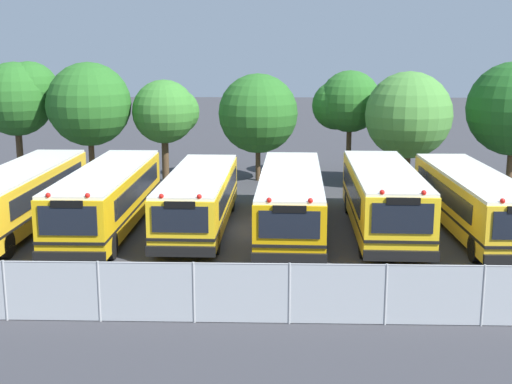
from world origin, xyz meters
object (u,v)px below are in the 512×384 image
at_px(school_bus_3, 291,198).
at_px(school_bus_5, 473,200).
at_px(tree_1, 86,105).
at_px(school_bus_2, 199,198).
at_px(school_bus_1, 108,197).
at_px(tree_5, 410,115).
at_px(school_bus_0, 20,195).
at_px(tree_3, 257,112).
at_px(tree_0, 21,96).
at_px(traffic_cone, 254,294).
at_px(school_bus_4, 383,197).
at_px(tree_2, 168,112).
at_px(tree_4, 345,103).

bearing_deg(school_bus_3, school_bus_5, -179.47).
bearing_deg(tree_1, school_bus_2, -53.63).
distance_m(school_bus_1, tree_5, 17.20).
distance_m(school_bus_0, tree_3, 14.76).
distance_m(school_bus_0, tree_5, 20.29).
height_order(tree_0, traffic_cone, tree_0).
relative_size(school_bus_0, school_bus_4, 1.13).
distance_m(school_bus_3, tree_2, 12.88).
distance_m(school_bus_2, school_bus_5, 11.23).
bearing_deg(school_bus_0, tree_3, -131.17).
xyz_separation_m(school_bus_3, traffic_cone, (-1.25, -8.53, -1.04)).
relative_size(school_bus_3, tree_2, 2.02).
distance_m(school_bus_3, tree_1, 15.38).
distance_m(school_bus_2, tree_1, 12.81).
relative_size(tree_4, traffic_cone, 9.83).
xyz_separation_m(school_bus_5, tree_4, (-4.07, 12.15, 3.00)).
relative_size(school_bus_2, school_bus_3, 0.89).
relative_size(school_bus_4, tree_4, 1.66).
bearing_deg(tree_1, school_bus_5, -28.82).
height_order(school_bus_3, school_bus_5, school_bus_5).
height_order(school_bus_3, tree_3, tree_3).
xyz_separation_m(school_bus_0, tree_4, (14.68, 11.96, 2.97)).
bearing_deg(school_bus_4, tree_3, -62.41).
height_order(tree_2, tree_4, tree_4).
distance_m(school_bus_5, tree_5, 9.79).
bearing_deg(school_bus_5, tree_3, -51.60).
bearing_deg(school_bus_3, school_bus_1, 3.25).
height_order(school_bus_4, tree_3, tree_3).
bearing_deg(school_bus_0, school_bus_4, 179.34).
distance_m(school_bus_1, school_bus_2, 3.76).
bearing_deg(tree_5, tree_3, 168.43).
bearing_deg(tree_2, tree_3, 3.42).
relative_size(school_bus_5, tree_4, 1.79).
bearing_deg(school_bus_2, school_bus_1, 5.37).
bearing_deg(tree_2, tree_0, 178.32).
height_order(school_bus_3, traffic_cone, school_bus_3).
xyz_separation_m(school_bus_0, school_bus_3, (11.34, -0.05, -0.03)).
distance_m(school_bus_3, traffic_cone, 8.68).
distance_m(school_bus_3, tree_4, 12.82).
distance_m(tree_0, tree_3, 13.42).
relative_size(school_bus_1, tree_2, 1.94).
relative_size(school_bus_1, school_bus_3, 0.96).
bearing_deg(tree_2, tree_1, -172.76).
relative_size(tree_0, tree_2, 1.17).
distance_m(school_bus_4, tree_3, 12.66).
xyz_separation_m(tree_4, traffic_cone, (-4.60, -20.53, -4.05)).
bearing_deg(school_bus_0, tree_1, -90.59).
height_order(school_bus_3, tree_5, tree_5).
bearing_deg(tree_3, school_bus_3, -81.05).
relative_size(school_bus_1, school_bus_2, 1.09).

